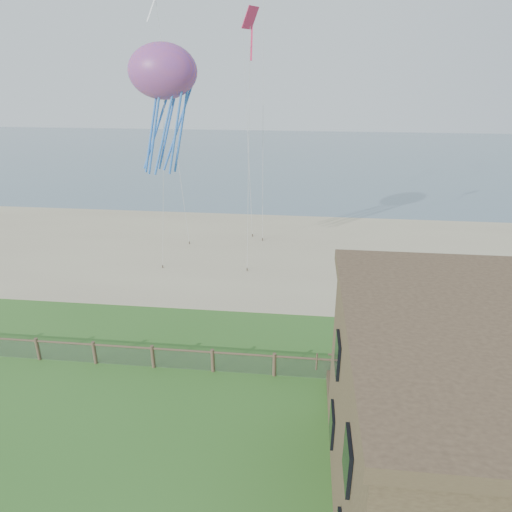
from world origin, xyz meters
name	(u,v)px	position (x,y,z in m)	size (l,w,h in m)	color
ground	(181,470)	(0.00, 0.00, 0.00)	(160.00, 160.00, 0.00)	#316322
sand_beach	(252,251)	(0.00, 22.00, 0.00)	(72.00, 20.00, 0.02)	tan
ocean	(282,156)	(0.00, 66.00, 0.00)	(160.00, 68.00, 0.02)	slate
chainlink_fence	(213,362)	(0.00, 6.00, 0.55)	(36.20, 0.20, 1.25)	brown
motel_deck	(499,400)	(13.00, 5.00, 0.25)	(15.00, 2.00, 0.50)	#4F3E2D
picnic_table	(392,451)	(7.80, 1.41, 0.40)	(1.89, 1.43, 0.80)	#4F3E2D
octopus_kite	(165,108)	(-4.20, 14.92, 11.62)	(3.77, 2.66, 7.76)	orange
kite_red	(250,28)	(0.92, 14.08, 15.69)	(1.14, 0.70, 2.15)	#E7285B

